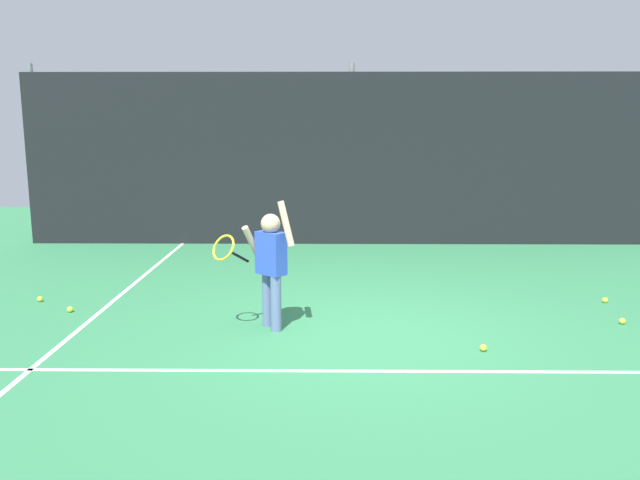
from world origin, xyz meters
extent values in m
plane|color=#2D7247|center=(0.00, 0.00, 0.00)|extent=(20.00, 20.00, 0.00)
cube|color=white|center=(0.00, -0.92, 0.00)|extent=(9.00, 0.05, 0.00)
cube|color=white|center=(-2.99, 1.00, 0.00)|extent=(0.05, 9.00, 0.00)
cube|color=black|center=(0.00, 5.02, 1.49)|extent=(11.35, 0.08, 2.97)
cylinder|color=slate|center=(-5.52, 5.08, 1.56)|extent=(0.09, 0.09, 3.12)
cylinder|color=slate|center=(0.00, 5.08, 1.56)|extent=(0.09, 0.09, 3.12)
cylinder|color=slate|center=(-1.04, 0.32, 0.29)|extent=(0.11, 0.11, 0.58)
cylinder|color=slate|center=(-0.94, 0.16, 0.29)|extent=(0.11, 0.11, 0.58)
cube|color=blue|center=(-0.99, 0.24, 0.80)|extent=(0.34, 0.32, 0.44)
sphere|color=tan|center=(-0.99, 0.24, 1.10)|extent=(0.20, 0.20, 0.20)
cylinder|color=tan|center=(-0.83, 0.14, 1.12)|extent=(0.20, 0.18, 0.46)
cylinder|color=tan|center=(-1.18, 0.32, 0.87)|extent=(0.24, 0.27, 0.43)
cylinder|color=black|center=(-1.31, 0.27, 0.75)|extent=(0.17, 0.20, 0.15)
torus|color=yellow|center=(-1.45, 0.10, 0.88)|extent=(0.32, 0.31, 0.26)
sphere|color=#CCE033|center=(2.90, 1.24, 0.03)|extent=(0.07, 0.07, 0.07)
sphere|color=#CCE033|center=(1.05, -0.42, 0.03)|extent=(0.07, 0.07, 0.07)
sphere|color=#CCE033|center=(2.73, 0.43, 0.03)|extent=(0.07, 0.07, 0.07)
sphere|color=#CCE033|center=(-3.33, 0.79, 0.03)|extent=(0.07, 0.07, 0.07)
sphere|color=#CCE033|center=(-3.86, 1.22, 0.03)|extent=(0.07, 0.07, 0.07)
camera|label=1|loc=(-0.42, -6.11, 2.10)|focal=35.70mm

